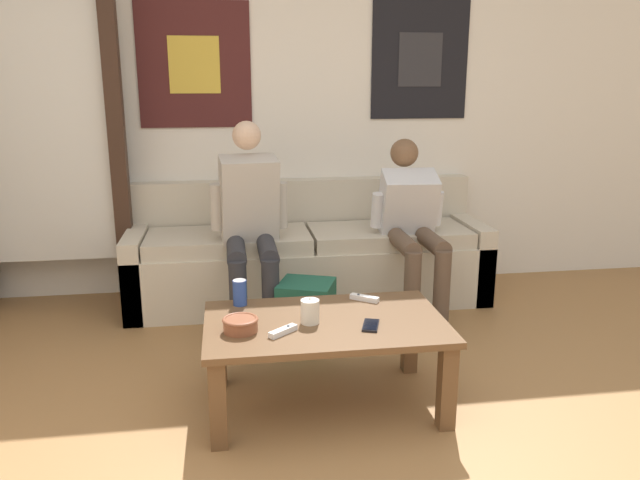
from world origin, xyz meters
The scene contains 13 objects.
wall_back centered at (0.00, 2.65, 1.28)m, with size 10.00×0.07×2.55m.
door_frame centered at (-1.68, 2.43, 1.20)m, with size 1.00×0.10×2.15m.
couch centered at (-0.02, 2.30, 0.28)m, with size 2.36×0.69×0.78m.
coffee_table centered at (-0.14, 0.86, 0.35)m, with size 1.07×0.66×0.42m.
person_seated_adult centered at (-0.42, 1.92, 0.65)m, with size 0.47×0.81×1.22m.
person_seated_teen centered at (0.58, 1.95, 0.60)m, with size 0.47×0.84×1.09m.
backpack centered at (-0.14, 1.55, 0.17)m, with size 0.37×0.37×0.36m.
ceramic_bowl centered at (-0.52, 0.80, 0.45)m, with size 0.15×0.15×0.06m.
pillar_candle centered at (-0.21, 0.85, 0.47)m, with size 0.08×0.08×0.12m.
drink_can_blue centered at (-0.51, 1.12, 0.48)m, with size 0.07×0.07×0.12m.
game_controller_near_left centered at (-0.34, 0.74, 0.43)m, with size 0.13×0.12×0.03m.
game_controller_near_right centered at (0.09, 1.09, 0.43)m, with size 0.14×0.11×0.03m.
cell_phone centered at (0.04, 0.77, 0.42)m, with size 0.11×0.15×0.01m.
Camera 1 is at (-0.56, -1.71, 1.47)m, focal length 35.00 mm.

